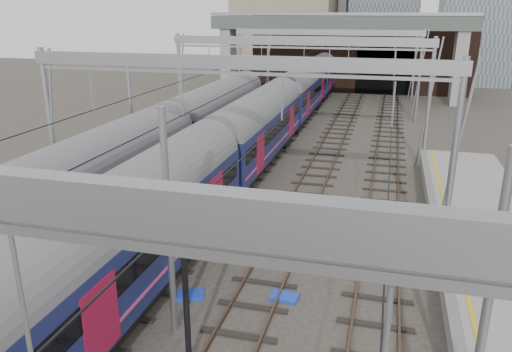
% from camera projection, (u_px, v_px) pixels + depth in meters
% --- Properties ---
extents(tracks, '(14.40, 80.00, 0.22)m').
position_uv_depth(tracks, '(272.00, 191.00, 27.37)').
color(tracks, '#4C3828').
rests_on(tracks, ground).
extents(overhead_line, '(16.80, 80.00, 8.00)m').
position_uv_depth(overhead_line, '(296.00, 59.00, 31.26)').
color(overhead_line, gray).
rests_on(overhead_line, ground).
extents(retaining_wall, '(28.00, 2.75, 9.00)m').
position_uv_depth(retaining_wall, '(355.00, 56.00, 59.52)').
color(retaining_wall, '#311D15').
rests_on(retaining_wall, ground).
extents(overbridge, '(28.00, 3.00, 9.25)m').
position_uv_depth(overbridge, '(339.00, 32.00, 53.51)').
color(overbridge, gray).
rests_on(overbridge, ground).
extents(train_main, '(2.74, 63.26, 4.73)m').
position_uv_depth(train_main, '(283.00, 106.00, 38.27)').
color(train_main, black).
rests_on(train_main, ground).
extents(train_second, '(2.68, 31.05, 4.65)m').
position_uv_depth(train_second, '(174.00, 138.00, 28.82)').
color(train_second, black).
rests_on(train_second, ground).
extents(signal_near_centre, '(0.39, 0.48, 5.15)m').
position_uv_depth(signal_near_centre, '(183.00, 262.00, 12.93)').
color(signal_near_centre, black).
rests_on(signal_near_centre, ground).
extents(equip_cover_a, '(1.10, 0.94, 0.11)m').
position_uv_depth(equip_cover_a, '(191.00, 295.00, 17.28)').
color(equip_cover_a, blue).
rests_on(equip_cover_a, ground).
extents(equip_cover_b, '(0.98, 0.73, 0.11)m').
position_uv_depth(equip_cover_b, '(285.00, 297.00, 17.18)').
color(equip_cover_b, blue).
rests_on(equip_cover_b, ground).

